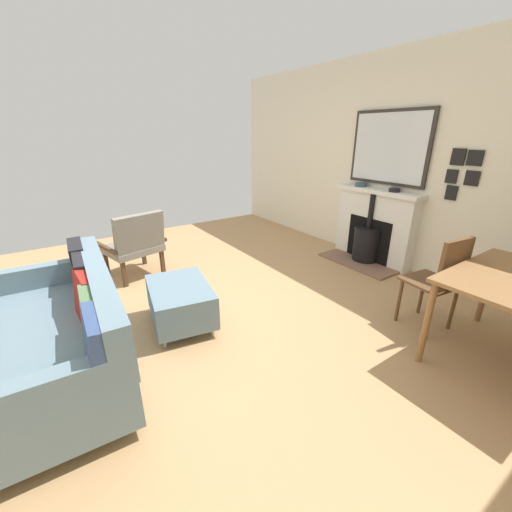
{
  "coord_description": "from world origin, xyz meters",
  "views": [
    {
      "loc": [
        0.93,
        2.77,
        1.71
      ],
      "look_at": [
        -0.57,
        0.57,
        0.67
      ],
      "focal_mm": 22.22,
      "sensor_mm": 36.0,
      "label": 1
    }
  ],
  "objects_px": {
    "armchair_accent": "(135,243)",
    "mantel_bowl_far": "(394,190)",
    "sofa": "(60,334)",
    "mantel_bowl_near": "(361,185)",
    "dining_chair_near_fireplace": "(441,277)",
    "fireplace": "(372,231)",
    "ottoman": "(180,301)"
  },
  "relations": [
    {
      "from": "mantel_bowl_near",
      "to": "mantel_bowl_far",
      "type": "xyz_separation_m",
      "value": [
        0.0,
        0.52,
        -0.0
      ]
    },
    {
      "from": "mantel_bowl_far",
      "to": "dining_chair_near_fireplace",
      "type": "distance_m",
      "value": 1.63
    },
    {
      "from": "ottoman",
      "to": "dining_chair_near_fireplace",
      "type": "distance_m",
      "value": 2.34
    },
    {
      "from": "mantel_bowl_far",
      "to": "armchair_accent",
      "type": "xyz_separation_m",
      "value": [
        2.89,
        -1.51,
        -0.58
      ]
    },
    {
      "from": "fireplace",
      "to": "mantel_bowl_far",
      "type": "distance_m",
      "value": 0.64
    },
    {
      "from": "sofa",
      "to": "ottoman",
      "type": "xyz_separation_m",
      "value": [
        -0.97,
        -0.16,
        -0.11
      ]
    },
    {
      "from": "mantel_bowl_near",
      "to": "mantel_bowl_far",
      "type": "relative_size",
      "value": 1.15
    },
    {
      "from": "fireplace",
      "to": "ottoman",
      "type": "distance_m",
      "value": 2.83
    },
    {
      "from": "dining_chair_near_fireplace",
      "to": "mantel_bowl_near",
      "type": "bearing_deg",
      "value": -120.03
    },
    {
      "from": "mantel_bowl_near",
      "to": "armchair_accent",
      "type": "relative_size",
      "value": 0.19
    },
    {
      "from": "mantel_bowl_near",
      "to": "armchair_accent",
      "type": "xyz_separation_m",
      "value": [
        2.89,
        -0.99,
        -0.58
      ]
    },
    {
      "from": "mantel_bowl_far",
      "to": "dining_chair_near_fireplace",
      "type": "height_order",
      "value": "mantel_bowl_far"
    },
    {
      "from": "fireplace",
      "to": "dining_chair_near_fireplace",
      "type": "distance_m",
      "value": 1.72
    },
    {
      "from": "ottoman",
      "to": "armchair_accent",
      "type": "relative_size",
      "value": 0.99
    },
    {
      "from": "fireplace",
      "to": "mantel_bowl_far",
      "type": "height_order",
      "value": "mantel_bowl_far"
    },
    {
      "from": "fireplace",
      "to": "mantel_bowl_near",
      "type": "distance_m",
      "value": 0.67
    },
    {
      "from": "mantel_bowl_far",
      "to": "ottoman",
      "type": "height_order",
      "value": "mantel_bowl_far"
    },
    {
      "from": "fireplace",
      "to": "mantel_bowl_near",
      "type": "bearing_deg",
      "value": -94.31
    },
    {
      "from": "sofa",
      "to": "armchair_accent",
      "type": "height_order",
      "value": "armchair_accent"
    },
    {
      "from": "sofa",
      "to": "dining_chair_near_fireplace",
      "type": "distance_m",
      "value": 3.09
    },
    {
      "from": "fireplace",
      "to": "armchair_accent",
      "type": "height_order",
      "value": "fireplace"
    },
    {
      "from": "fireplace",
      "to": "mantel_bowl_far",
      "type": "relative_size",
      "value": 8.68
    },
    {
      "from": "mantel_bowl_near",
      "to": "mantel_bowl_far",
      "type": "distance_m",
      "value": 0.52
    },
    {
      "from": "armchair_accent",
      "to": "fireplace",
      "type": "bearing_deg",
      "value": 155.85
    },
    {
      "from": "mantel_bowl_near",
      "to": "dining_chair_near_fireplace",
      "type": "height_order",
      "value": "mantel_bowl_near"
    },
    {
      "from": "fireplace",
      "to": "ottoman",
      "type": "height_order",
      "value": "fireplace"
    },
    {
      "from": "mantel_bowl_far",
      "to": "ottoman",
      "type": "bearing_deg",
      "value": -4.06
    },
    {
      "from": "sofa",
      "to": "armchair_accent",
      "type": "bearing_deg",
      "value": -122.43
    },
    {
      "from": "fireplace",
      "to": "armchair_accent",
      "type": "distance_m",
      "value": 3.14
    },
    {
      "from": "sofa",
      "to": "ottoman",
      "type": "bearing_deg",
      "value": -170.67
    },
    {
      "from": "ottoman",
      "to": "armchair_accent",
      "type": "xyz_separation_m",
      "value": [
        0.04,
        -1.31,
        0.21
      ]
    },
    {
      "from": "armchair_accent",
      "to": "mantel_bowl_far",
      "type": "bearing_deg",
      "value": 152.37
    }
  ]
}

